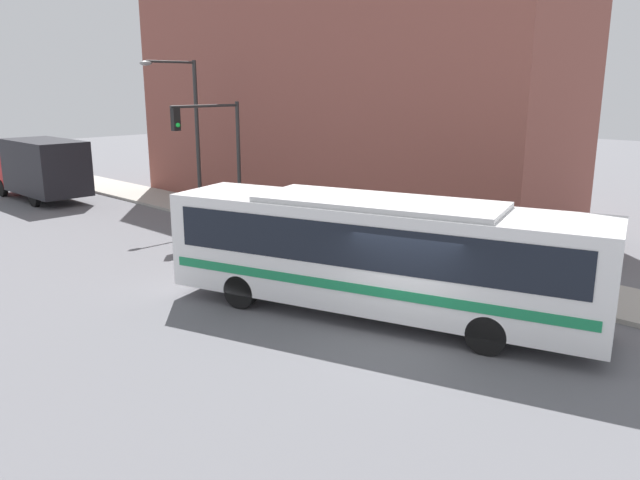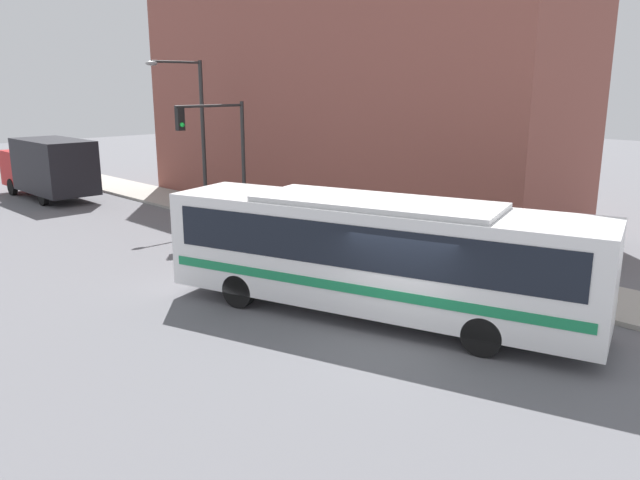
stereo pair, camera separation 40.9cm
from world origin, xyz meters
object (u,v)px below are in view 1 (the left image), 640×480
Objects in this scene: parking_meter at (289,211)px; fire_hydrant at (442,258)px; delivery_truck at (40,167)px; pedestrian_near_corner at (295,210)px; city_bus at (377,250)px; street_lamp at (189,122)px; traffic_light_pole at (216,141)px.

fire_hydrant is at bearing -90.00° from parking_meter.
pedestrian_near_corner is at bearing -75.56° from delivery_truck.
street_lamp reaches higher than city_bus.
city_bus is at bearing -168.51° from fire_hydrant.
street_lamp is 6.94m from pedestrian_near_corner.
traffic_light_pole is (-1.00, 10.33, 3.10)m from fire_hydrant.
pedestrian_near_corner reaches higher than fire_hydrant.
pedestrian_near_corner reaches higher than parking_meter.
delivery_truck is at bearing 110.11° from street_lamp.
fire_hydrant is 0.45× the size of pedestrian_near_corner.
city_bus is 9.54m from pedestrian_near_corner.
parking_meter is at bearing -88.71° from street_lamp.
delivery_truck is 15.57m from parking_meter.
traffic_light_pole is at bearing 56.08° from city_bus.
parking_meter is at bearing 44.09° from city_bus.
pedestrian_near_corner is (4.88, 8.16, -0.79)m from city_bus.
fire_hydrant is at bearing -84.46° from traffic_light_pole.
traffic_light_pole is at bearing 95.54° from fire_hydrant.
traffic_light_pole is at bearing -78.66° from delivery_truck.
city_bus reaches higher than parking_meter.
delivery_truck is 4.28× the size of pedestrian_near_corner.
fire_hydrant is 0.57× the size of parking_meter.
pedestrian_near_corner is (0.47, 7.27, 0.48)m from fire_hydrant.
fire_hydrant is 13.89m from street_lamp.
pedestrian_near_corner is (0.47, 0.17, -0.04)m from parking_meter.
parking_meter is 0.20× the size of street_lamp.
pedestrian_near_corner is at bearing -64.37° from traffic_light_pole.
street_lamp is (-0.14, 13.39, 3.69)m from fire_hydrant.
street_lamp is (0.86, 3.06, 0.59)m from traffic_light_pole.
traffic_light_pole is (2.40, -11.95, 1.91)m from delivery_truck.
delivery_truck is at bearing 104.44° from pedestrian_near_corner.
pedestrian_near_corner is at bearing 42.11° from city_bus.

